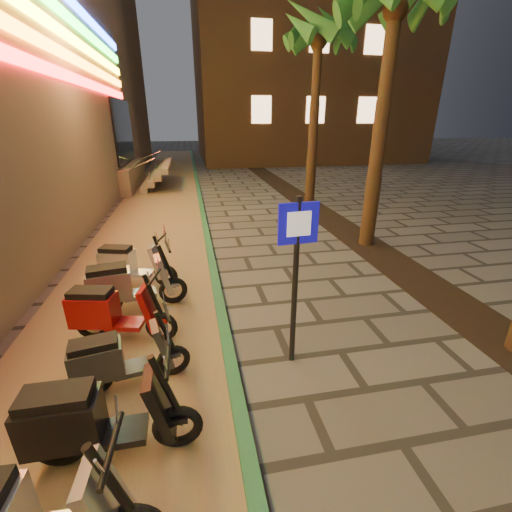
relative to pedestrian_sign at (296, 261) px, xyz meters
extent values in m
cube|color=#8C7251|center=(-2.62, 7.54, -1.60)|extent=(3.40, 60.00, 0.01)
cube|color=#286B41|center=(-0.92, 7.54, -1.56)|extent=(0.18, 60.00, 0.10)
cube|color=black|center=(3.58, 2.54, -1.60)|extent=(1.20, 40.00, 0.02)
cube|color=black|center=(-4.47, 15.54, 1.19)|extent=(0.08, 5.00, 3.00)
cube|color=gray|center=(-6.52, 15.54, -1.01)|extent=(5.00, 6.00, 1.20)
cube|color=gray|center=(-3.52, 15.54, -1.46)|extent=(0.35, 5.00, 0.30)
cube|color=gray|center=(-3.17, 15.54, -1.16)|extent=(0.35, 5.00, 0.30)
cube|color=gray|center=(-2.82, 15.54, -0.86)|extent=(0.35, 5.00, 0.30)
cube|color=gray|center=(-2.47, 15.54, -0.56)|extent=(0.35, 5.00, 0.30)
cylinder|color=silver|center=(-3.92, 13.54, -0.36)|extent=(2.09, 0.06, 0.81)
cylinder|color=silver|center=(-3.92, 17.54, -0.36)|extent=(2.09, 0.06, 0.81)
cube|color=brown|center=(8.98, 29.54, 10.89)|extent=(18.00, 16.00, 25.00)
cube|color=#FFC88C|center=(3.98, 21.51, 2.39)|extent=(1.40, 0.06, 1.80)
cube|color=#FFC88C|center=(7.98, 21.51, 2.39)|extent=(1.40, 0.06, 1.80)
cube|color=#FFC88C|center=(11.98, 21.51, 2.39)|extent=(1.40, 0.06, 1.80)
cube|color=#FFC88C|center=(3.98, 21.51, 6.89)|extent=(1.40, 0.06, 1.80)
cube|color=#FFC88C|center=(7.98, 21.51, 6.89)|extent=(1.40, 0.06, 1.80)
cube|color=#FFC88C|center=(11.98, 21.51, 6.89)|extent=(1.40, 0.06, 1.80)
cylinder|color=#472D19|center=(3.58, 4.54, 1.24)|extent=(0.40, 0.40, 5.70)
sphere|color=#472D19|center=(3.58, 4.54, 4.09)|extent=(0.56, 0.56, 0.56)
cylinder|color=#472D19|center=(3.58, 9.54, 1.37)|extent=(0.40, 0.40, 5.95)
sphere|color=#472D19|center=(3.58, 9.54, 4.34)|extent=(0.56, 0.56, 0.56)
cone|color=#24561B|center=(4.46, 9.54, 4.79)|extent=(0.60, 1.93, 1.52)
cone|color=#24561B|center=(4.26, 10.11, 4.79)|extent=(1.70, 1.86, 1.52)
cone|color=#24561B|center=(3.73, 10.41, 4.79)|extent=(2.00, 0.93, 1.52)
cone|color=#24561B|center=(3.13, 10.31, 4.79)|extent=(1.97, 1.48, 1.52)
cone|color=#24561B|center=(2.74, 9.85, 4.79)|extent=(1.22, 2.02, 1.52)
cone|color=#24561B|center=(2.74, 9.24, 4.79)|extent=(1.22, 2.02, 1.52)
cone|color=#24561B|center=(3.13, 8.77, 4.79)|extent=(1.97, 1.48, 1.52)
cone|color=#24561B|center=(3.73, 8.67, 4.79)|extent=(2.00, 0.93, 1.52)
cone|color=#24561B|center=(4.26, 8.97, 4.79)|extent=(1.70, 1.86, 1.52)
cylinder|color=black|center=(0.00, 0.01, -0.37)|extent=(0.08, 0.08, 2.49)
cube|color=#120EB7|center=(0.00, -0.01, 0.53)|extent=(0.55, 0.07, 0.55)
cube|color=white|center=(0.00, -0.03, 0.53)|extent=(0.32, 0.05, 0.32)
cube|color=silver|center=(-2.13, -2.12, -0.97)|extent=(0.31, 0.44, 0.76)
cylinder|color=black|center=(-2.06, -2.12, -0.75)|extent=(0.30, 0.09, 0.80)
cylinder|color=black|center=(-2.00, -2.13, -0.41)|extent=(0.08, 0.62, 0.05)
torus|color=black|center=(-2.82, -1.17, -1.33)|extent=(0.55, 0.11, 0.55)
cylinder|color=silver|center=(-2.82, -1.17, -1.33)|extent=(0.15, 0.11, 0.15)
torus|color=black|center=(-1.64, -1.17, -1.33)|extent=(0.55, 0.11, 0.55)
cylinder|color=silver|center=(-1.64, -1.17, -1.33)|extent=(0.15, 0.11, 0.15)
cube|color=black|center=(-2.24, -1.17, -1.29)|extent=(0.58, 0.36, 0.08)
cube|color=black|center=(-2.74, -1.17, -1.03)|extent=(0.74, 0.40, 0.53)
cube|color=black|center=(-2.74, -1.17, -0.72)|extent=(0.66, 0.34, 0.13)
cube|color=black|center=(-1.79, -1.17, -0.98)|extent=(0.28, 0.42, 0.74)
cylinder|color=black|center=(-1.71, -1.17, -0.76)|extent=(0.29, 0.07, 0.78)
cylinder|color=black|center=(-1.66, -1.17, -0.43)|extent=(0.05, 0.61, 0.05)
cube|color=black|center=(-1.64, -1.17, -1.21)|extent=(0.23, 0.15, 0.06)
torus|color=black|center=(-2.72, -0.19, -1.37)|extent=(0.48, 0.18, 0.47)
cylinder|color=silver|center=(-2.72, -0.19, -1.37)|extent=(0.14, 0.11, 0.13)
torus|color=black|center=(-1.72, 0.01, -1.37)|extent=(0.48, 0.18, 0.47)
cylinder|color=silver|center=(-1.72, 0.01, -1.37)|extent=(0.14, 0.11, 0.13)
cube|color=#2A2C2F|center=(-2.23, -0.09, -1.34)|extent=(0.55, 0.40, 0.07)
cube|color=#2A2C2F|center=(-2.65, -0.17, -1.11)|extent=(0.69, 0.46, 0.45)
cube|color=black|center=(-2.65, -0.17, -0.85)|extent=(0.61, 0.40, 0.11)
cube|color=#2A2C2F|center=(-1.85, -0.01, -1.07)|extent=(0.31, 0.40, 0.64)
cylinder|color=black|center=(-1.79, 0.00, -0.88)|extent=(0.26, 0.11, 0.67)
cylinder|color=black|center=(-1.74, 0.01, -0.59)|extent=(0.14, 0.52, 0.04)
cube|color=#2A2C2F|center=(-1.72, 0.01, -1.26)|extent=(0.22, 0.16, 0.05)
torus|color=black|center=(-3.05, 1.12, -1.35)|extent=(0.54, 0.21, 0.53)
cylinder|color=silver|center=(-3.05, 1.12, -1.35)|extent=(0.16, 0.13, 0.14)
torus|color=black|center=(-1.94, 0.87, -1.35)|extent=(0.54, 0.21, 0.53)
cylinder|color=silver|center=(-1.94, 0.87, -1.35)|extent=(0.16, 0.13, 0.14)
cube|color=maroon|center=(-2.50, 0.99, -1.30)|extent=(0.62, 0.46, 0.08)
cube|color=maroon|center=(-2.97, 1.10, -1.05)|extent=(0.78, 0.53, 0.51)
cube|color=black|center=(-2.97, 1.10, -0.75)|extent=(0.69, 0.46, 0.12)
cube|color=maroon|center=(-2.08, 0.90, -1.00)|extent=(0.35, 0.46, 0.72)
cylinder|color=black|center=(-2.01, 0.88, -0.79)|extent=(0.29, 0.13, 0.75)
cylinder|color=black|center=(-1.96, 0.87, -0.47)|extent=(0.17, 0.59, 0.04)
cube|color=maroon|center=(-1.94, 0.87, -1.22)|extent=(0.25, 0.19, 0.06)
torus|color=black|center=(-2.96, 1.88, -1.33)|extent=(0.56, 0.20, 0.55)
cylinder|color=silver|center=(-2.96, 1.88, -1.33)|extent=(0.17, 0.13, 0.15)
torus|color=black|center=(-1.79, 2.09, -1.33)|extent=(0.56, 0.20, 0.55)
cylinder|color=silver|center=(-1.79, 2.09, -1.33)|extent=(0.17, 0.13, 0.15)
cube|color=#97979E|center=(-2.39, 1.99, -1.29)|extent=(0.64, 0.46, 0.09)
cube|color=#97979E|center=(-2.88, 1.90, -1.02)|extent=(0.81, 0.53, 0.53)
cube|color=black|center=(-2.88, 1.90, -0.72)|extent=(0.71, 0.45, 0.13)
cube|color=#97979E|center=(-1.94, 2.07, -0.97)|extent=(0.36, 0.47, 0.75)
cylinder|color=black|center=(-1.86, 2.08, -0.76)|extent=(0.30, 0.13, 0.79)
cylinder|color=black|center=(-1.81, 2.09, -0.42)|extent=(0.16, 0.62, 0.05)
cube|color=#97979E|center=(-1.79, 2.09, -1.21)|extent=(0.26, 0.19, 0.06)
torus|color=black|center=(-3.03, 3.14, -1.35)|extent=(0.52, 0.23, 0.52)
cylinder|color=silver|center=(-3.03, 3.14, -1.35)|extent=(0.16, 0.13, 0.14)
torus|color=black|center=(-1.96, 2.85, -1.35)|extent=(0.52, 0.23, 0.52)
cylinder|color=silver|center=(-1.96, 2.85, -1.35)|extent=(0.16, 0.13, 0.14)
cube|color=white|center=(-2.51, 3.00, -1.31)|extent=(0.61, 0.47, 0.08)
cube|color=white|center=(-2.96, 3.12, -1.07)|extent=(0.77, 0.55, 0.50)
cube|color=black|center=(-2.96, 3.12, -0.78)|extent=(0.68, 0.47, 0.12)
cube|color=white|center=(-2.10, 2.88, -1.02)|extent=(0.36, 0.45, 0.70)
cylinder|color=black|center=(-2.03, 2.86, -0.82)|extent=(0.28, 0.14, 0.73)
cylinder|color=black|center=(-1.98, 2.85, -0.50)|extent=(0.19, 0.57, 0.04)
cube|color=white|center=(-1.96, 2.85, -1.23)|extent=(0.25, 0.19, 0.06)
camera|label=1|loc=(-1.32, -4.03, 1.76)|focal=24.00mm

